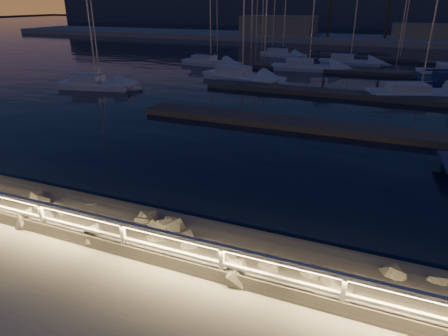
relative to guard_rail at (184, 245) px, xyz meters
The scene contains 15 objects.
ground 0.78m from the guard_rail, ahead, with size 400.00×400.00×0.00m, color #ABA69A.
harbor_water 31.27m from the guard_rail, 89.87° to the left, with size 400.00×440.00×0.60m.
guard_rail is the anchor object (origin of this frame).
riprap 2.02m from the guard_rail, 148.75° to the left, with size 34.81×2.58×1.29m.
floating_docks 32.52m from the guard_rail, 89.88° to the left, with size 22.00×36.00×0.40m.
far_shore 74.05m from the guard_rail, 90.04° to the left, with size 160.00×14.00×5.20m.
distant_hills 135.56m from the guard_rail, 99.37° to the left, with size 230.00×37.50×18.00m.
sailboat_a 28.80m from the guard_rail, 133.99° to the left, with size 7.12×3.37×11.76m.
sailboat_e 29.32m from the guard_rail, 133.28° to the left, with size 6.29×3.70×10.43m.
sailboat_f 30.85m from the guard_rail, 107.67° to the left, with size 8.86×4.67×14.54m.
sailboat_h 28.77m from the guard_rail, 77.09° to the left, with size 8.66×5.22×14.21m.
sailboat_i 49.08m from the guard_rail, 102.05° to the left, with size 6.98×3.95×11.54m.
sailboat_j 40.52m from the guard_rail, 113.67° to the left, with size 7.85×3.54×12.92m.
sailboat_k 38.31m from the guard_rail, 96.96° to the left, with size 8.54×3.57×14.06m.
sailboat_n 44.20m from the guard_rail, 91.09° to the left, with size 7.63×2.84×12.73m.
Camera 1 is at (4.29, -7.73, 6.67)m, focal length 32.00 mm.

